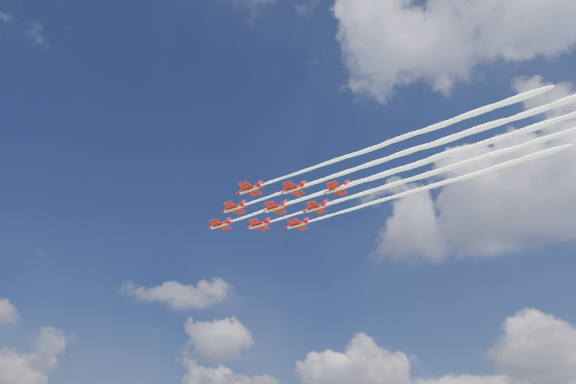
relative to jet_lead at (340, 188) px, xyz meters
The scene contains 9 objects.
jet_lead is the anchor object (origin of this frame).
jet_row2_port 12.66m from the jet_lead, 26.93° to the right, with size 94.94×12.55×2.43m.
jet_row2_starb 12.66m from the jet_lead, 36.56° to the left, with size 94.94×12.55×2.43m.
jet_row3_port 25.33m from the jet_lead, 26.93° to the right, with size 94.94×12.55×2.43m.
jet_row3_centre 21.54m from the jet_lead, ahead, with size 94.94×12.55×2.43m.
jet_row3_starb 25.33m from the jet_lead, 36.56° to the left, with size 94.94×12.55×2.43m.
jet_row4_port 32.99m from the jet_lead, ahead, with size 94.94×12.55×2.43m.
jet_row4_starb 32.99m from the jet_lead, 16.47° to the left, with size 94.94×12.55×2.43m.
jet_tail 43.08m from the jet_lead, ahead, with size 94.94×12.55×2.43m.
Camera 1 is at (98.28, -122.32, 4.00)m, focal length 35.00 mm.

